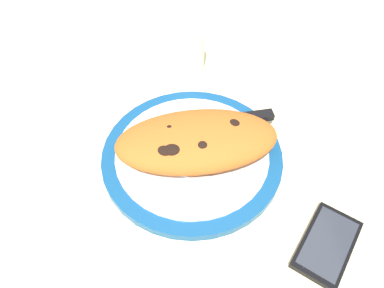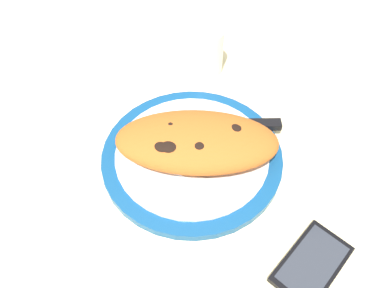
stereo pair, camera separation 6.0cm
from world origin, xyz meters
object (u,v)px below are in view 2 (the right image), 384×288
at_px(fork, 208,182).
at_px(knife, 236,125).
at_px(smartphone, 312,264).
at_px(water_glass, 207,54).
at_px(plate, 192,155).
at_px(calzone, 197,141).

distance_m(fork, knife, 0.13).
xyz_separation_m(fork, smartphone, (0.16, -0.10, -0.01)).
xyz_separation_m(fork, water_glass, (-0.04, 0.30, 0.02)).
bearing_deg(smartphone, water_glass, 116.88).
relative_size(fork, knife, 0.69).
distance_m(plate, calzone, 0.04).
height_order(fork, smartphone, fork).
bearing_deg(calzone, fork, -64.54).
distance_m(plate, fork, 0.07).
relative_size(knife, smartphone, 1.73).
distance_m(knife, water_glass, 0.19).
distance_m(fork, smartphone, 0.19).
distance_m(knife, smartphone, 0.26).
bearing_deg(water_glass, plate, -88.07).
xyz_separation_m(knife, water_glass, (-0.08, 0.17, 0.02)).
bearing_deg(water_glass, fork, -81.68).
bearing_deg(knife, fork, -104.39).
relative_size(calzone, water_glass, 2.92).
relative_size(plate, knife, 1.30).
relative_size(fork, smartphone, 1.19).
height_order(calzone, smartphone, calzone).
xyz_separation_m(calzone, water_glass, (-0.02, 0.24, -0.01)).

